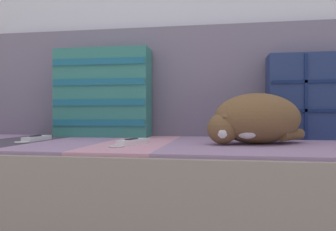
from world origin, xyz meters
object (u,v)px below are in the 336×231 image
(throw_pillow_quilted, at_px, (319,97))
(game_remote_far, at_px, (36,139))
(couch, at_px, (172,197))
(sleeping_cat, at_px, (255,120))
(throw_pillow_striped, at_px, (103,93))
(game_remote_near, at_px, (132,142))

(throw_pillow_quilted, relative_size, game_remote_far, 2.07)
(couch, relative_size, throw_pillow_quilted, 4.94)
(sleeping_cat, bearing_deg, throw_pillow_striped, 157.34)
(game_remote_far, bearing_deg, couch, 6.69)
(couch, bearing_deg, game_remote_far, -173.31)
(game_remote_far, bearing_deg, throw_pillow_quilted, 14.17)
(throw_pillow_striped, relative_size, game_remote_near, 2.11)
(throw_pillow_quilted, xyz_separation_m, sleeping_cat, (-0.29, -0.28, -0.09))
(couch, xyz_separation_m, game_remote_far, (-0.53, -0.06, 0.22))
(couch, relative_size, game_remote_far, 10.24)
(throw_pillow_striped, bearing_deg, couch, -31.70)
(couch, height_order, sleeping_cat, sleeping_cat)
(sleeping_cat, height_order, game_remote_near, sleeping_cat)
(couch, distance_m, game_remote_far, 0.58)
(throw_pillow_quilted, height_order, throw_pillow_striped, throw_pillow_striped)
(throw_pillow_striped, distance_m, game_remote_far, 0.38)
(throw_pillow_quilted, height_order, sleeping_cat, throw_pillow_quilted)
(game_remote_far, bearing_deg, throw_pillow_striped, 59.09)
(sleeping_cat, bearing_deg, game_remote_near, -167.02)
(throw_pillow_striped, distance_m, game_remote_near, 0.49)
(throw_pillow_striped, height_order, game_remote_far, throw_pillow_striped)
(sleeping_cat, distance_m, game_remote_far, 0.84)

